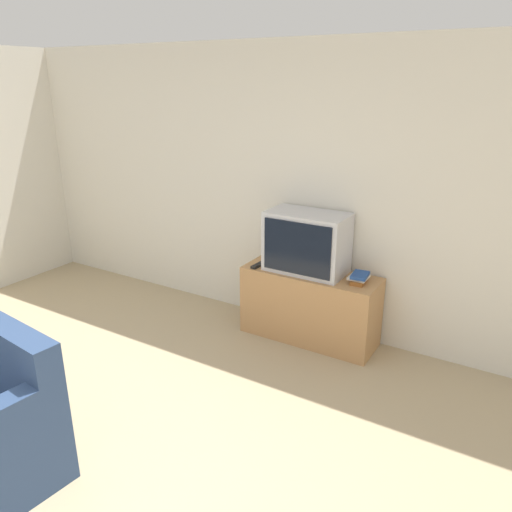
# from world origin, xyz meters

# --- Properties ---
(wall_back) EXTENTS (9.00, 0.06, 2.60)m
(wall_back) POSITION_xyz_m (0.00, 3.03, 1.30)
(wall_back) COLOR silver
(wall_back) RESTS_ON ground_plane
(tv_stand) EXTENTS (1.23, 0.43, 0.65)m
(tv_stand) POSITION_xyz_m (0.52, 2.76, 0.32)
(tv_stand) COLOR tan
(tv_stand) RESTS_ON ground_plane
(television) EXTENTS (0.70, 0.40, 0.54)m
(television) POSITION_xyz_m (0.46, 2.78, 0.92)
(television) COLOR silver
(television) RESTS_ON tv_stand
(book_stack) EXTENTS (0.16, 0.22, 0.08)m
(book_stack) POSITION_xyz_m (0.97, 2.77, 0.69)
(book_stack) COLOR #995623
(book_stack) RESTS_ON tv_stand
(remote_on_stand) EXTENTS (0.06, 0.17, 0.02)m
(remote_on_stand) POSITION_xyz_m (0.04, 2.66, 0.66)
(remote_on_stand) COLOR black
(remote_on_stand) RESTS_ON tv_stand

